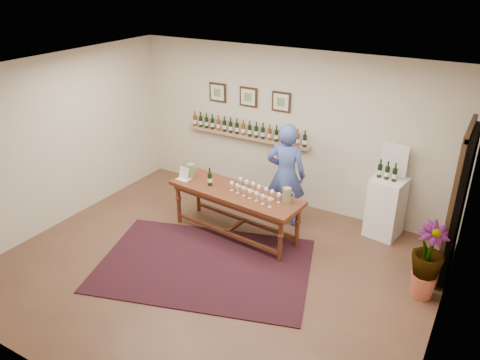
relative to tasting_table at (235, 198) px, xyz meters
The scene contains 14 objects.
ground 1.21m from the tasting_table, 78.58° to the right, with size 6.00×6.00×0.00m, color brown.
room_shell 2.51m from the tasting_table, 20.45° to the left, with size 6.00×6.00×6.00m.
rug 1.19m from the tasting_table, 86.62° to the right, with size 3.06×2.04×0.02m, color #4A160D.
tasting_table is the anchor object (origin of this frame).
table_glasses 0.40m from the tasting_table, ahead, with size 1.23×0.28×0.17m, color white, non-canonical shape.
table_bottles 0.54m from the tasting_table, behind, with size 0.29×0.16×0.31m, color black, non-canonical shape.
pitcher_left 0.95m from the tasting_table, behind, with size 0.15×0.15×0.23m, color olive, non-canonical shape.
pitcher_right 0.90m from the tasting_table, ahead, with size 0.15×0.15×0.24m, color olive, non-canonical shape.
menu_card 1.00m from the tasting_table, behind, with size 0.22×0.16×0.20m, color silver.
display_pedestal 2.42m from the tasting_table, 30.01° to the left, with size 0.50×0.50×0.99m, color white.
pedestal_bottles 2.40m from the tasting_table, 29.99° to the left, with size 0.29×0.08×0.29m, color black, non-canonical shape.
info_sign 2.55m from the tasting_table, 32.28° to the left, with size 0.42×0.02×0.58m, color silver.
potted_plant 2.96m from the tasting_table, ahead, with size 0.69×0.69×0.95m.
person 0.94m from the tasting_table, 54.64° to the left, with size 0.65×0.42×1.77m, color #3E4F93.
Camera 1 is at (3.19, -4.68, 4.03)m, focal length 35.00 mm.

